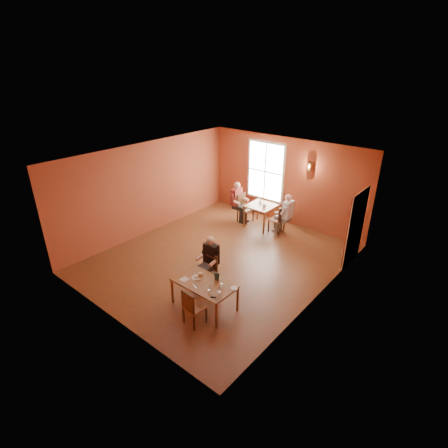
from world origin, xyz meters
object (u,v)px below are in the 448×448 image
Objects in this scene: chair_diner_main at (207,272)px; chair_diner_white at (277,219)px; chair_diner_maroon at (246,208)px; diner_maroon at (245,203)px; chair_empty at (195,306)px; main_table at (204,295)px; diner_main at (206,266)px; diner_white at (278,214)px; second_table at (261,216)px.

chair_diner_main is 0.93× the size of chair_diner_white.
chair_diner_maroon is 0.19m from diner_maroon.
chair_diner_main is 0.99× the size of chair_empty.
main_table is at bearing 25.63° from chair_diner_maroon.
chair_empty reaches higher than chair_diner_main.
diner_main reaches higher than chair_diner_maroon.
chair_diner_maroon is at bearing 115.63° from main_table.
chair_diner_white is (-1.07, 5.03, 0.03)m from chair_empty.
chair_diner_white is 0.93× the size of chair_diner_maroon.
diner_white is at bearing 106.86° from chair_empty.
second_table is 0.73m from diner_white.
chair_diner_main is (-0.50, 0.65, 0.09)m from main_table.
chair_diner_main is 0.87× the size of chair_diner_maroon.
chair_diner_maroon is at bearing 90.00° from diner_maroon.
second_table is (-1.72, 5.03, -0.04)m from chair_empty.
diner_main is 1.43× the size of chair_empty.
chair_diner_white is at bearing -84.78° from diner_main.
diner_maroon is (-1.36, 0.00, 0.02)m from diner_white.
chair_diner_white is at bearing 107.19° from chair_empty.
main_table is 1.63× the size of second_table.
diner_main reaches higher than chair_empty.
diner_maroon reaches higher than chair_diner_white.
chair_diner_maroon is at bearing 180.00° from second_table.
diner_main is at bearing -174.78° from chair_diner_white.
chair_diner_white is (-0.35, 3.84, 0.03)m from chair_diner_main.
main_table is 0.85m from diner_main.
diner_white is 0.97× the size of diner_maroon.
diner_main is 1.34× the size of chair_diner_white.
diner_main is at bearing -75.46° from second_table.
diner_main reaches higher than main_table.
chair_empty is (0.72, -1.16, -0.19)m from diner_main.
main_table is at bearing 25.94° from diner_maroon.
second_table is at bearing 108.52° from main_table.
diner_main is (-0.50, 0.62, 0.29)m from main_table.
diner_white is at bearing 90.00° from chair_diner_maroon.
diner_maroon reaches higher than main_table.
chair_diner_maroon is (-2.15, 4.49, 0.16)m from main_table.
chair_diner_main is 1.39m from chair_empty.
main_table is 5.00m from diner_maroon.
diner_maroon reaches higher than chair_diner_maroon.
chair_diner_main is at bearing 127.57° from main_table.
diner_white reaches higher than chair_diner_main.
chair_empty is 5.56m from chair_diner_maroon.
diner_main reaches higher than chair_diner_main.
main_table is 4.73m from second_table.
diner_maroon is at bearing 120.68° from chair_empty.
chair_diner_main is 0.65× the size of diner_white.
diner_main is 3.88m from diner_white.
diner_maroon is at bearing 115.94° from main_table.
diner_main is at bearing 90.00° from chair_diner_main.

